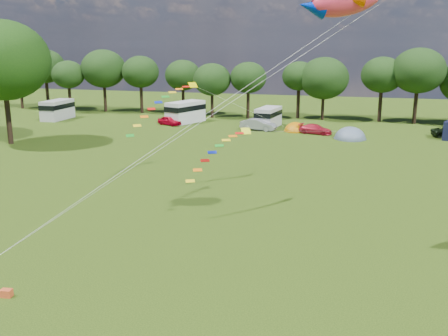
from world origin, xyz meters
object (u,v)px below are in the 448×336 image
(big_tree, at_px, (2,60))
(campervan_a, at_px, (57,109))
(car_c, at_px, (315,129))
(car_a, at_px, (170,121))
(car_b, at_px, (258,124))
(campervan_b, at_px, (185,111))
(campervan_c, at_px, (268,117))
(tent_greyblue, at_px, (350,139))
(tent_orange, at_px, (295,131))

(big_tree, distance_m, campervan_a, 19.83)
(car_c, bearing_deg, car_a, 100.76)
(car_b, xyz_separation_m, campervan_a, (-30.16, 1.56, 0.75))
(big_tree, xyz_separation_m, car_c, (31.89, 15.20, -8.43))
(car_b, bearing_deg, car_c, -88.52)
(campervan_b, bearing_deg, campervan_c, -73.69)
(big_tree, distance_m, tent_greyblue, 39.38)
(car_b, relative_size, campervan_a, 0.73)
(campervan_a, bearing_deg, tent_orange, -93.33)
(campervan_a, height_order, campervan_c, campervan_a)
(car_b, relative_size, tent_orange, 1.33)
(big_tree, height_order, campervan_b, big_tree)
(tent_orange, bearing_deg, big_tree, -150.62)
(car_b, height_order, campervan_c, campervan_c)
(campervan_b, bearing_deg, tent_orange, -80.68)
(campervan_a, bearing_deg, car_a, -93.80)
(car_b, relative_size, car_c, 1.08)
(big_tree, relative_size, tent_greyblue, 3.25)
(big_tree, bearing_deg, campervan_a, 107.66)
(car_a, bearing_deg, tent_orange, -66.95)
(car_b, xyz_separation_m, campervan_b, (-11.11, 3.59, 0.84))
(tent_orange, bearing_deg, car_a, 178.85)
(car_a, xyz_separation_m, campervan_a, (-17.71, 0.66, 0.89))
(car_c, bearing_deg, tent_greyblue, -102.76)
(campervan_a, xyz_separation_m, campervan_b, (19.05, 2.03, 0.09))
(tent_orange, distance_m, tent_greyblue, 7.68)
(big_tree, bearing_deg, tent_greyblue, 19.74)
(car_c, relative_size, tent_greyblue, 0.96)
(campervan_a, xyz_separation_m, tent_orange, (34.85, -1.00, -1.48))
(car_a, bearing_deg, campervan_c, -57.70)
(car_b, height_order, tent_greyblue, car_b)
(car_a, relative_size, car_b, 0.86)
(campervan_a, relative_size, campervan_c, 1.04)
(campervan_a, bearing_deg, campervan_b, -85.59)
(big_tree, relative_size, campervan_c, 2.39)
(car_c, height_order, campervan_c, campervan_c)
(campervan_b, bearing_deg, big_tree, 165.56)
(car_c, xyz_separation_m, campervan_b, (-18.41, 4.32, 1.00))
(car_c, xyz_separation_m, campervan_a, (-37.46, 2.29, 0.91))
(big_tree, height_order, car_a, big_tree)
(campervan_b, xyz_separation_m, tent_orange, (15.79, -3.03, -1.57))
(big_tree, bearing_deg, campervan_c, 36.42)
(car_a, distance_m, tent_orange, 17.15)
(car_c, distance_m, tent_greyblue, 4.80)
(tent_greyblue, bearing_deg, car_a, 170.79)
(car_b, relative_size, tent_greyblue, 1.04)
(car_b, xyz_separation_m, campervan_c, (0.77, 2.78, 0.65))
(car_b, bearing_deg, tent_greyblue, -97.37)
(car_c, height_order, campervan_b, campervan_b)
(big_tree, height_order, campervan_a, big_tree)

